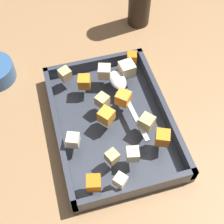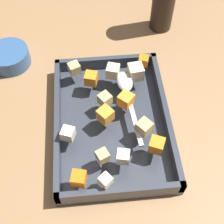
% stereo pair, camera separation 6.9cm
% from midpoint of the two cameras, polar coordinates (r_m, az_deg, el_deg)
% --- Properties ---
extents(ground_plane, '(4.00, 4.00, 0.00)m').
position_cam_midpoint_polar(ground_plane, '(0.74, -2.72, -2.37)').
color(ground_plane, '#936D47').
extents(baking_dish, '(0.36, 0.26, 0.05)m').
position_cam_midpoint_polar(baking_dish, '(0.73, -2.71, -2.17)').
color(baking_dish, '#333842').
rests_on(baking_dish, ground_plane).
extents(carrot_chunk_corner_ne, '(0.03, 0.03, 0.03)m').
position_cam_midpoint_polar(carrot_chunk_corner_ne, '(0.61, -6.66, -12.97)').
color(carrot_chunk_corner_ne, orange).
rests_on(carrot_chunk_corner_ne, baking_dish).
extents(carrot_chunk_corner_se, '(0.03, 0.03, 0.02)m').
position_cam_midpoint_polar(carrot_chunk_corner_se, '(0.79, 1.12, 9.77)').
color(carrot_chunk_corner_se, orange).
rests_on(carrot_chunk_corner_se, baking_dish).
extents(carrot_chunk_mid_right, '(0.03, 0.03, 0.03)m').
position_cam_midpoint_polar(carrot_chunk_mid_right, '(0.74, -7.76, 5.28)').
color(carrot_chunk_mid_right, orange).
rests_on(carrot_chunk_mid_right, baking_dish).
extents(carrot_chunk_heap_side, '(0.04, 0.04, 0.03)m').
position_cam_midpoint_polar(carrot_chunk_heap_side, '(0.70, -0.74, 2.37)').
color(carrot_chunk_heap_side, orange).
rests_on(carrot_chunk_heap_side, baking_dish).
extents(carrot_chunk_corner_nw, '(0.04, 0.04, 0.03)m').
position_cam_midpoint_polar(carrot_chunk_corner_nw, '(0.68, -3.96, -0.89)').
color(carrot_chunk_corner_nw, orange).
rests_on(carrot_chunk_corner_nw, baking_dish).
extents(carrot_chunk_back_center, '(0.04, 0.04, 0.03)m').
position_cam_midpoint_polar(carrot_chunk_back_center, '(0.65, 6.22, -4.87)').
color(carrot_chunk_back_center, orange).
rests_on(carrot_chunk_back_center, baking_dish).
extents(potato_chunk_front_center, '(0.04, 0.04, 0.03)m').
position_cam_midpoint_polar(potato_chunk_front_center, '(0.76, 0.11, 7.65)').
color(potato_chunk_front_center, beige).
rests_on(potato_chunk_front_center, baking_dish).
extents(potato_chunk_mid_left, '(0.04, 0.04, 0.03)m').
position_cam_midpoint_polar(potato_chunk_mid_left, '(0.67, 3.44, -2.04)').
color(potato_chunk_mid_left, tan).
rests_on(potato_chunk_mid_left, baking_dish).
extents(potato_chunk_near_spoon, '(0.03, 0.03, 0.03)m').
position_cam_midpoint_polar(potato_chunk_near_spoon, '(0.66, -10.11, -5.28)').
color(potato_chunk_near_spoon, beige).
rests_on(potato_chunk_near_spoon, baking_dish).
extents(potato_chunk_rim_edge, '(0.03, 0.03, 0.03)m').
position_cam_midpoint_polar(potato_chunk_rim_edge, '(0.76, -11.13, 6.63)').
color(potato_chunk_rim_edge, tan).
rests_on(potato_chunk_rim_edge, baking_dish).
extents(potato_chunk_corner_sw, '(0.03, 0.03, 0.02)m').
position_cam_midpoint_polar(potato_chunk_corner_sw, '(0.61, -1.74, -12.56)').
color(potato_chunk_corner_sw, beige).
rests_on(potato_chunk_corner_sw, baking_dish).
extents(potato_chunk_heap_top, '(0.03, 0.03, 0.03)m').
position_cam_midpoint_polar(potato_chunk_heap_top, '(0.63, 0.65, -7.91)').
color(potato_chunk_heap_top, beige).
rests_on(potato_chunk_heap_top, baking_dish).
extents(potato_chunk_near_right, '(0.04, 0.04, 0.03)m').
position_cam_midpoint_polar(potato_chunk_near_right, '(0.75, -4.03, 7.16)').
color(potato_chunk_near_right, beige).
rests_on(potato_chunk_near_right, baking_dish).
extents(potato_chunk_far_left, '(0.04, 0.04, 0.03)m').
position_cam_midpoint_polar(potato_chunk_far_left, '(0.70, -4.57, 1.92)').
color(potato_chunk_far_left, tan).
rests_on(potato_chunk_far_left, baking_dish).
extents(potato_chunk_center, '(0.03, 0.03, 0.02)m').
position_cam_midpoint_polar(potato_chunk_center, '(0.63, -3.10, -8.35)').
color(potato_chunk_center, tan).
rests_on(potato_chunk_center, baking_dish).
extents(serving_spoon, '(0.20, 0.04, 0.02)m').
position_cam_midpoint_polar(serving_spoon, '(0.73, -1.23, 4.81)').
color(serving_spoon, silver).
rests_on(serving_spoon, baking_dish).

